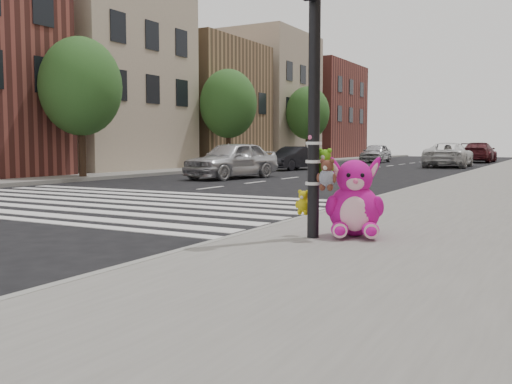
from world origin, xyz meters
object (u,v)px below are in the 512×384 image
Objects in this scene: signal_pole at (316,120)px; red_teddy at (349,227)px; pink_bunny at (354,203)px; car_dark_far at (294,158)px; car_silver_far at (232,160)px; car_white_near at (449,155)px.

signal_pole reaches higher than red_teddy.
signal_pole is 1.28m from pink_bunny.
pink_bunny is at bearing -53.31° from car_dark_far.
car_white_near is at bearing 79.78° from car_silver_far.
pink_bunny is at bearing -43.24° from car_silver_far.
signal_pole is 23.31m from car_dark_far.
pink_bunny is 23.16m from car_dark_far.
car_silver_far reaches higher than pink_bunny.
red_teddy is at bearing 94.87° from car_white_near.
pink_bunny reaches higher than red_teddy.
pink_bunny is at bearing -61.40° from red_teddy.
car_silver_far is 1.16× the size of car_dark_far.
signal_pole is at bearing -54.65° from car_dark_far.
pink_bunny is 0.25× the size of car_silver_far.
pink_bunny is 0.21× the size of car_white_near.
car_silver_far is at bearing 105.47° from pink_bunny.
red_teddy is at bearing -43.19° from car_silver_far.
car_silver_far is at bearing 67.93° from car_white_near.
car_silver_far is 0.84× the size of car_white_near.
pink_bunny is (0.44, 0.35, -1.15)m from signal_pole.
car_dark_far is (-10.14, 20.96, -1.12)m from signal_pole.
pink_bunny is 15.71m from car_silver_far.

